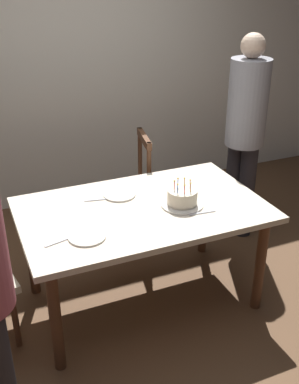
{
  "coord_description": "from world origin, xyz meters",
  "views": [
    {
      "loc": [
        -1.0,
        -2.47,
        2.17
      ],
      "look_at": [
        0.05,
        0.0,
        0.85
      ],
      "focal_mm": 43.3,
      "sensor_mm": 36.0,
      "label": 1
    }
  ],
  "objects_px": {
    "plate_near_celebrant": "(87,237)",
    "chair_spindle_back": "(125,192)",
    "plate_far_side": "(120,195)",
    "person_guest": "(245,127)",
    "dining_table": "(143,219)",
    "birthday_cake": "(182,198)"
  },
  "relations": [
    {
      "from": "birthday_cake",
      "to": "chair_spindle_back",
      "type": "relative_size",
      "value": 0.29
    },
    {
      "from": "plate_near_celebrant",
      "to": "chair_spindle_back",
      "type": "relative_size",
      "value": 0.23
    },
    {
      "from": "person_guest",
      "to": "birthday_cake",
      "type": "bearing_deg",
      "value": -144.77
    },
    {
      "from": "dining_table",
      "to": "plate_near_celebrant",
      "type": "relative_size",
      "value": 7.23
    },
    {
      "from": "birthday_cake",
      "to": "plate_far_side",
      "type": "distance_m",
      "value": 0.45
    },
    {
      "from": "dining_table",
      "to": "plate_far_side",
      "type": "bearing_deg",
      "value": 109.92
    },
    {
      "from": "dining_table",
      "to": "plate_far_side",
      "type": "xyz_separation_m",
      "value": [
        -0.08,
        0.22,
        0.09
      ]
    },
    {
      "from": "plate_far_side",
      "to": "person_guest",
      "type": "bearing_deg",
      "value": 15.1
    },
    {
      "from": "chair_spindle_back",
      "to": "birthday_cake",
      "type": "bearing_deg",
      "value": -84.64
    },
    {
      "from": "birthday_cake",
      "to": "chair_spindle_back",
      "type": "xyz_separation_m",
      "value": [
        -0.08,
        0.88,
        -0.34
      ]
    },
    {
      "from": "dining_table",
      "to": "chair_spindle_back",
      "type": "relative_size",
      "value": 1.68
    },
    {
      "from": "plate_far_side",
      "to": "dining_table",
      "type": "bearing_deg",
      "value": -70.08
    },
    {
      "from": "plate_near_celebrant",
      "to": "chair_spindle_back",
      "type": "bearing_deg",
      "value": 59.39
    },
    {
      "from": "birthday_cake",
      "to": "plate_near_celebrant",
      "type": "relative_size",
      "value": 1.27
    },
    {
      "from": "dining_table",
      "to": "birthday_cake",
      "type": "height_order",
      "value": "birthday_cake"
    },
    {
      "from": "plate_far_side",
      "to": "chair_spindle_back",
      "type": "xyz_separation_m",
      "value": [
        0.25,
        0.58,
        -0.3
      ]
    },
    {
      "from": "plate_far_side",
      "to": "chair_spindle_back",
      "type": "distance_m",
      "value": 0.7
    },
    {
      "from": "birthday_cake",
      "to": "person_guest",
      "type": "bearing_deg",
      "value": 35.23
    },
    {
      "from": "plate_far_side",
      "to": "chair_spindle_back",
      "type": "height_order",
      "value": "chair_spindle_back"
    },
    {
      "from": "birthday_cake",
      "to": "chair_spindle_back",
      "type": "distance_m",
      "value": 0.95
    },
    {
      "from": "chair_spindle_back",
      "to": "person_guest",
      "type": "relative_size",
      "value": 0.55
    },
    {
      "from": "dining_table",
      "to": "birthday_cake",
      "type": "distance_m",
      "value": 0.3
    }
  ]
}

